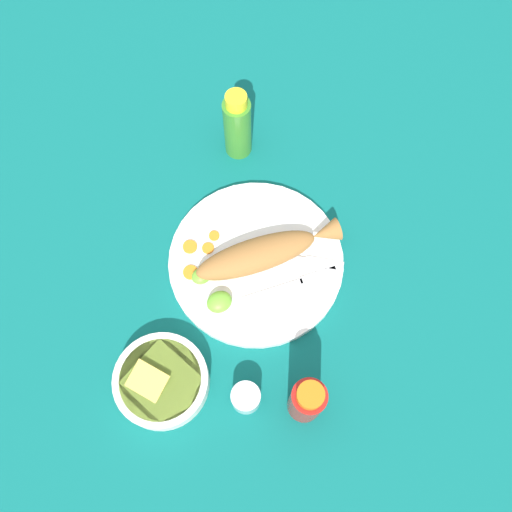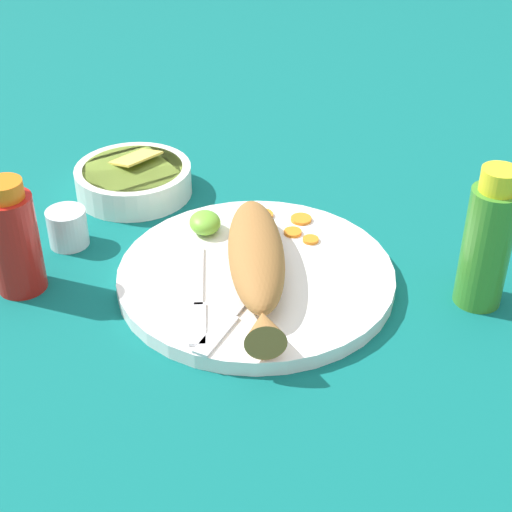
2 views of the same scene
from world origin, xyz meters
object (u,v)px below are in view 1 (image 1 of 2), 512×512
object	(u,v)px
fork_near	(301,259)
fork_far	(296,283)
fried_fish	(264,253)
hot_sauce_bottle_green	(237,126)
hot_sauce_bottle_red	(307,401)
salt_cup	(246,398)
main_plate	(256,262)
guacamole_bowl	(161,381)

from	to	relation	value
fork_near	fork_far	distance (m)	0.05
fried_fish	hot_sauce_bottle_green	bearing A→B (deg)	-97.52
hot_sauce_bottle_red	hot_sauce_bottle_green	size ratio (longest dim) A/B	0.83
fork_near	fork_far	bearing A→B (deg)	-92.05
fork_far	salt_cup	distance (m)	0.22
fried_fish	fork_far	world-z (taller)	fried_fish
hot_sauce_bottle_red	hot_sauce_bottle_green	bearing A→B (deg)	-103.91
fried_fish	fork_far	bearing A→B (deg)	118.96
fork_near	salt_cup	xyz separation A→B (m)	(0.20, 0.18, 0.00)
hot_sauce_bottle_red	fried_fish	bearing A→B (deg)	-102.71
main_plate	fork_far	xyz separation A→B (m)	(-0.04, 0.07, 0.01)
main_plate	fried_fish	distance (m)	0.04
fork_far	hot_sauce_bottle_green	xyz separation A→B (m)	(-0.04, -0.32, 0.06)
hot_sauce_bottle_green	salt_cup	xyz separation A→B (m)	(0.21, 0.46, -0.06)
guacamole_bowl	main_plate	bearing A→B (deg)	-152.66
salt_cup	guacamole_bowl	size ratio (longest dim) A/B	0.31
salt_cup	hot_sauce_bottle_red	bearing A→B (deg)	147.39
fork_near	fork_far	world-z (taller)	same
main_plate	fork_near	bearing A→B (deg)	153.70
fork_near	guacamole_bowl	size ratio (longest dim) A/B	0.96
fork_far	hot_sauce_bottle_red	distance (m)	0.22
fork_far	salt_cup	bearing A→B (deg)	-132.11
fork_far	hot_sauce_bottle_green	size ratio (longest dim) A/B	1.10
hot_sauce_bottle_green	guacamole_bowl	size ratio (longest dim) A/B	1.05
guacamole_bowl	hot_sauce_bottle_green	bearing A→B (deg)	-131.59
hot_sauce_bottle_green	fork_near	bearing A→B (deg)	88.46
fried_fish	salt_cup	world-z (taller)	fried_fish
main_plate	fried_fish	size ratio (longest dim) A/B	1.17
fried_fish	fork_near	world-z (taller)	fried_fish
main_plate	salt_cup	xyz separation A→B (m)	(0.13, 0.22, 0.01)
fork_far	salt_cup	size ratio (longest dim) A/B	3.70
main_plate	fried_fish	xyz separation A→B (m)	(-0.02, 0.00, 0.03)
fried_fish	hot_sauce_bottle_green	distance (m)	0.26
main_plate	guacamole_bowl	xyz separation A→B (m)	(0.24, 0.13, 0.01)
main_plate	hot_sauce_bottle_red	xyz separation A→B (m)	(0.04, 0.27, 0.06)
fork_near	fried_fish	bearing A→B (deg)	-173.11
hot_sauce_bottle_red	salt_cup	bearing A→B (deg)	-32.61
fork_near	fork_far	size ratio (longest dim) A/B	0.84
fork_near	hot_sauce_bottle_green	xyz separation A→B (m)	(-0.01, -0.28, 0.06)
fork_far	guacamole_bowl	bearing A→B (deg)	-161.39
hot_sauce_bottle_green	guacamole_bowl	bearing A→B (deg)	48.41
hot_sauce_bottle_red	salt_cup	xyz separation A→B (m)	(0.08, -0.05, -0.05)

